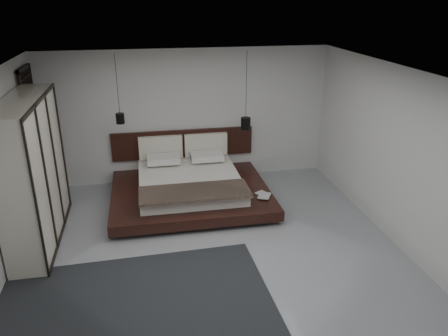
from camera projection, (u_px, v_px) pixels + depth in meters
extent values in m
plane|color=gray|center=(211.00, 250.00, 6.98)|extent=(6.00, 6.00, 0.00)
plane|color=white|center=(209.00, 73.00, 5.94)|extent=(6.00, 6.00, 0.00)
plane|color=silver|center=(187.00, 116.00, 9.19)|extent=(6.00, 0.00, 6.00)
plane|color=silver|center=(265.00, 298.00, 3.73)|extent=(6.00, 0.00, 6.00)
plane|color=silver|center=(395.00, 155.00, 6.98)|extent=(0.00, 6.00, 6.00)
cube|color=black|center=(35.00, 137.00, 8.21)|extent=(0.05, 0.90, 2.60)
cube|color=black|center=(191.00, 200.00, 8.54)|extent=(2.36, 1.93, 0.09)
cube|color=black|center=(191.00, 194.00, 8.49)|extent=(3.01, 2.47, 0.19)
cube|color=silver|center=(189.00, 181.00, 8.54)|extent=(1.93, 2.15, 0.24)
cube|color=black|center=(195.00, 192.00, 7.72)|extent=(1.95, 0.75, 0.05)
cube|color=silver|center=(163.00, 159.00, 9.14)|extent=(0.67, 0.43, 0.13)
cube|color=silver|center=(206.00, 156.00, 9.30)|extent=(0.67, 0.43, 0.13)
cube|color=silver|center=(163.00, 159.00, 8.98)|extent=(0.67, 0.43, 0.13)
cube|color=silver|center=(207.00, 156.00, 9.14)|extent=(0.67, 0.43, 0.13)
cube|color=black|center=(183.00, 144.00, 9.35)|extent=(3.01, 0.08, 0.60)
cube|color=beige|center=(161.00, 148.00, 9.20)|extent=(0.91, 0.10, 0.50)
cube|color=beige|center=(206.00, 145.00, 9.37)|extent=(0.91, 0.10, 0.50)
imported|color=#99724C|center=(259.00, 195.00, 8.17)|extent=(0.30, 0.32, 0.02)
imported|color=#99724C|center=(259.00, 195.00, 8.13)|extent=(0.32, 0.35, 0.02)
cylinder|color=black|center=(117.00, 84.00, 8.09)|extent=(0.01, 0.01, 1.11)
cylinder|color=black|center=(120.00, 118.00, 8.33)|extent=(0.16, 0.16, 0.20)
cylinder|color=#FFE0B2|center=(121.00, 123.00, 8.37)|extent=(0.12, 0.12, 0.01)
cylinder|color=black|center=(246.00, 85.00, 8.56)|extent=(0.01, 0.01, 1.32)
cylinder|color=black|center=(246.00, 123.00, 8.85)|extent=(0.20, 0.20, 0.24)
cylinder|color=#FFE0B2|center=(246.00, 128.00, 8.89)|extent=(0.15, 0.15, 0.01)
cube|color=beige|center=(32.00, 172.00, 6.89)|extent=(0.55, 2.36, 2.36)
cube|color=black|center=(40.00, 100.00, 6.51)|extent=(0.03, 2.36, 0.06)
cube|color=black|center=(61.00, 234.00, 7.37)|extent=(0.03, 2.36, 0.06)
cube|color=black|center=(36.00, 204.00, 5.87)|extent=(0.03, 0.05, 2.36)
cube|color=black|center=(47.00, 181.00, 6.59)|extent=(0.03, 0.05, 2.36)
cube|color=black|center=(55.00, 162.00, 7.30)|extent=(0.03, 0.05, 2.36)
cube|color=black|center=(62.00, 147.00, 8.02)|extent=(0.03, 0.05, 2.36)
cube|color=black|center=(135.00, 313.00, 5.58)|extent=(3.71, 2.70, 0.02)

